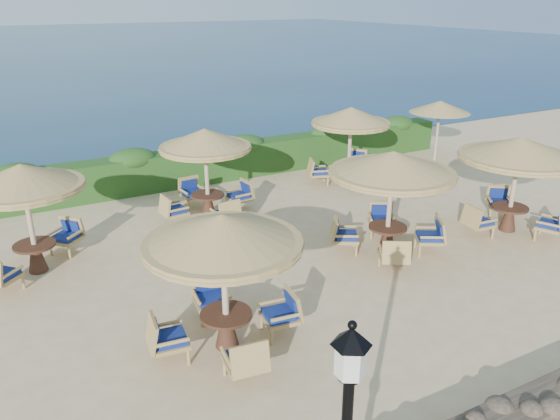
% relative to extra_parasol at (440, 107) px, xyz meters
% --- Properties ---
extents(ground, '(120.00, 120.00, 0.00)m').
position_rel_extra_parasol_xyz_m(ground, '(-7.80, -5.20, -2.17)').
color(ground, '#DABB8A').
rests_on(ground, ground).
extents(sea, '(160.00, 160.00, 0.00)m').
position_rel_extra_parasol_xyz_m(sea, '(-7.80, 64.80, -2.17)').
color(sea, '#0B2648').
rests_on(sea, ground).
extents(hedge, '(18.00, 0.90, 1.20)m').
position_rel_extra_parasol_xyz_m(hedge, '(-7.80, 2.00, -1.57)').
color(hedge, '#1B4014').
rests_on(hedge, ground).
extents(extra_parasol, '(2.30, 2.30, 2.41)m').
position_rel_extra_parasol_xyz_m(extra_parasol, '(0.00, 0.00, 0.00)').
color(extra_parasol, '#C3AB8A').
rests_on(extra_parasol, ground).
extents(cafe_set_0, '(2.86, 2.86, 2.65)m').
position_rel_extra_parasol_xyz_m(cafe_set_0, '(-11.98, -7.37, -0.33)').
color(cafe_set_0, '#C3AB8A').
rests_on(cafe_set_0, ground).
extents(cafe_set_1, '(3.11, 3.11, 2.65)m').
position_rel_extra_parasol_xyz_m(cafe_set_1, '(-6.80, -5.55, -0.27)').
color(cafe_set_1, '#C3AB8A').
rests_on(cafe_set_1, ground).
extents(cafe_set_2, '(3.18, 3.18, 2.65)m').
position_rel_extra_parasol_xyz_m(cafe_set_2, '(-2.95, -6.06, -0.18)').
color(cafe_set_2, '#C3AB8A').
rests_on(cafe_set_2, ground).
extents(cafe_set_3, '(2.68, 2.68, 2.65)m').
position_rel_extra_parasol_xyz_m(cafe_set_3, '(-14.76, -2.48, -0.18)').
color(cafe_set_3, '#C3AB8A').
rests_on(cafe_set_3, ground).
extents(cafe_set_4, '(2.86, 2.86, 2.65)m').
position_rel_extra_parasol_xyz_m(cafe_set_4, '(-9.93, -1.16, -0.39)').
color(cafe_set_4, '#C3AB8A').
rests_on(cafe_set_4, ground).
extents(cafe_set_5, '(2.78, 2.78, 2.65)m').
position_rel_extra_parasol_xyz_m(cafe_set_5, '(-4.47, -0.50, -0.29)').
color(cafe_set_5, '#C3AB8A').
rests_on(cafe_set_5, ground).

